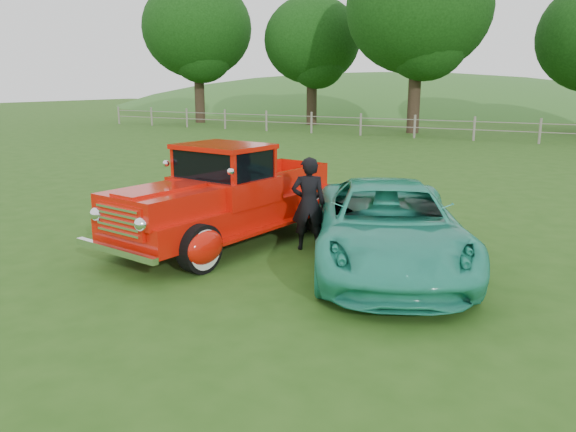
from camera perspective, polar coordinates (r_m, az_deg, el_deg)
The scene contains 9 objects.
ground at distance 9.27m, azimuth -8.88°, elevation -4.48°, with size 140.00×140.00×0.00m, color #275015.
distant_hills at distance 67.49m, azimuth 20.75°, elevation 6.27°, with size 116.00×60.00×18.00m.
fence_line at distance 29.53m, azimuth 18.39°, elevation 8.42°, with size 48.00×0.12×1.20m.
tree_far_west at distance 41.80m, azimuth -9.21°, elevation 18.27°, with size 7.60×7.60×9.93m.
tree_mid_west at distance 39.16m, azimuth 2.48°, elevation 17.39°, with size 6.40×6.40×8.46m.
tree_near_west at distance 33.55m, azimuth 13.13°, elevation 19.88°, with size 8.00×8.00×10.42m.
red_pickup at distance 10.10m, azimuth -6.20°, elevation 1.74°, with size 2.72×5.17×1.78m.
teal_sedan at distance 8.80m, azimuth 10.13°, elevation -1.04°, with size 2.19×4.74×1.32m, color teal.
man at distance 9.59m, azimuth 2.10°, elevation 1.26°, with size 0.59×0.39×1.61m, color black.
Camera 1 is at (5.47, -6.94, 2.82)m, focal length 35.00 mm.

